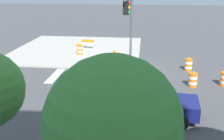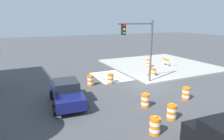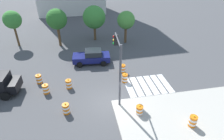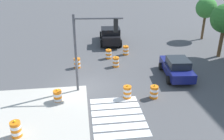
{
  "view_description": "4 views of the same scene",
  "coord_description": "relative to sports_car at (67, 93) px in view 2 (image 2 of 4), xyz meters",
  "views": [
    {
      "loc": [
        -0.44,
        20.29,
        6.59
      ],
      "look_at": [
        1.56,
        3.35,
        1.09
      ],
      "focal_mm": 44.97,
      "sensor_mm": 36.0,
      "label": 1
    },
    {
      "loc": [
        -13.74,
        10.02,
        5.64
      ],
      "look_at": [
        2.5,
        2.36,
        1.09
      ],
      "focal_mm": 31.65,
      "sensor_mm": 36.0,
      "label": 2
    },
    {
      "loc": [
        -2.3,
        -12.44,
        10.98
      ],
      "look_at": [
        0.65,
        3.06,
        1.38
      ],
      "focal_mm": 30.23,
      "sensor_mm": 36.0,
      "label": 3
    },
    {
      "loc": [
        16.68,
        -0.23,
        8.86
      ],
      "look_at": [
        -0.08,
        1.98,
        1.29
      ],
      "focal_mm": 39.88,
      "sensor_mm": 36.0,
      "label": 4
    }
  ],
  "objects": [
    {
      "name": "traffic_barrel_lane_center",
      "position": [
        3.09,
        -2.77,
        -0.36
      ],
      "size": [
        0.56,
        0.56,
        1.02
      ],
      "color": "orange",
      "rests_on": "ground"
    },
    {
      "name": "construction_barricade",
      "position": [
        6.0,
        -13.75,
        -0.09
      ],
      "size": [
        1.32,
        0.93,
        1.0
      ],
      "color": "silver",
      "rests_on": "sidewalk_corner"
    },
    {
      "name": "traffic_light_pole",
      "position": [
        1.62,
        -6.86,
        3.1
      ],
      "size": [
        0.5,
        3.28,
        5.5
      ],
      "color": "#4C4C51",
      "rests_on": "sidewalk_corner"
    },
    {
      "name": "sports_car",
      "position": [
        0.0,
        0.0,
        0.0
      ],
      "size": [
        4.44,
        2.41,
        1.63
      ],
      "color": "navy",
      "rests_on": "ground"
    },
    {
      "name": "traffic_barrel_median_far",
      "position": [
        -4.76,
        -5.01,
        -0.36
      ],
      "size": [
        0.56,
        0.56,
        1.02
      ],
      "color": "orange",
      "rests_on": "ground"
    },
    {
      "name": "traffic_barrel_near_corner",
      "position": [
        2.86,
        -9.34,
        -0.36
      ],
      "size": [
        0.56,
        0.56,
        1.02
      ],
      "color": "orange",
      "rests_on": "ground"
    },
    {
      "name": "traffic_barrel_far_curb",
      "position": [
        -2.88,
        -8.03,
        -0.36
      ],
      "size": [
        0.56,
        0.56,
        1.02
      ],
      "color": "orange",
      "rests_on": "ground"
    },
    {
      "name": "traffic_barrel_median_near",
      "position": [
        2.86,
        -4.62,
        -0.36
      ],
      "size": [
        0.56,
        0.56,
        1.02
      ],
      "color": "orange",
      "rests_on": "ground"
    },
    {
      "name": "traffic_barrel_crosswalk_end",
      "position": [
        -2.68,
        -4.61,
        -0.36
      ],
      "size": [
        0.56,
        0.56,
        1.02
      ],
      "color": "orange",
      "rests_on": "ground"
    },
    {
      "name": "ground_plane",
      "position": [
        0.94,
        -7.4,
        -0.81
      ],
      "size": [
        120.0,
        120.0,
        0.0
      ],
      "primitive_type": "plane",
      "color": "#474749"
    },
    {
      "name": "crosswalk_stripes",
      "position": [
        4.94,
        -5.6,
        -0.8
      ],
      "size": [
        4.35,
        3.2,
        0.02
      ],
      "color": "silver",
      "rests_on": "ground"
    },
    {
      "name": "sidewalk_corner",
      "position": [
        6.94,
        -13.4,
        -0.74
      ],
      "size": [
        12.0,
        12.0,
        0.15
      ],
      "primitive_type": "cube",
      "color": "#ADA89E",
      "rests_on": "ground"
    },
    {
      "name": "traffic_barrel_opposite_curb",
      "position": [
        -5.61,
        -3.17,
        -0.36
      ],
      "size": [
        0.56,
        0.56,
        1.02
      ],
      "color": "orange",
      "rests_on": "ground"
    },
    {
      "name": "traffic_barrel_on_sidewalk",
      "position": [
        6.3,
        -11.28,
        -0.21
      ],
      "size": [
        0.56,
        0.56,
        1.02
      ],
      "color": "orange",
      "rests_on": "sidewalk_corner"
    }
  ]
}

